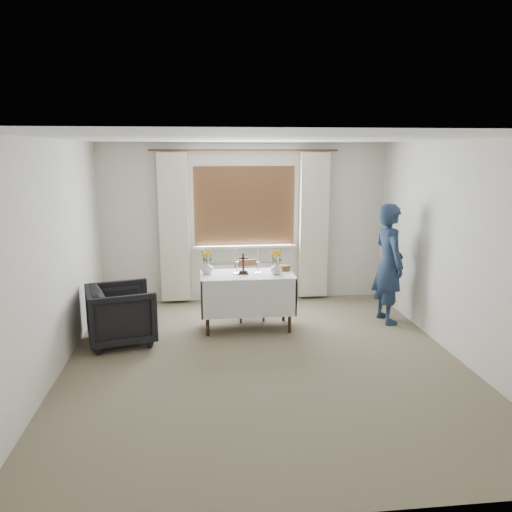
{
  "coord_description": "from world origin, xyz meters",
  "views": [
    {
      "loc": [
        -0.69,
        -5.31,
        2.37
      ],
      "look_at": [
        0.01,
        0.92,
        1.05
      ],
      "focal_mm": 35.0,
      "sensor_mm": 36.0,
      "label": 1
    }
  ],
  "objects_px": {
    "wooden_chair": "(250,290)",
    "armchair": "(121,314)",
    "flower_vase_left": "(207,267)",
    "flower_vase_right": "(276,268)",
    "person": "(389,264)",
    "altar_table": "(247,301)",
    "wooden_cross": "(243,264)"
  },
  "relations": [
    {
      "from": "altar_table",
      "to": "person",
      "type": "distance_m",
      "value": 2.04
    },
    {
      "from": "person",
      "to": "flower_vase_right",
      "type": "bearing_deg",
      "value": 88.44
    },
    {
      "from": "person",
      "to": "flower_vase_left",
      "type": "relative_size",
      "value": 9.91
    },
    {
      "from": "wooden_chair",
      "to": "person",
      "type": "bearing_deg",
      "value": -17.43
    },
    {
      "from": "altar_table",
      "to": "person",
      "type": "xyz_separation_m",
      "value": [
        1.98,
        0.07,
        0.46
      ]
    },
    {
      "from": "wooden_chair",
      "to": "flower_vase_left",
      "type": "bearing_deg",
      "value": -158.55
    },
    {
      "from": "flower_vase_right",
      "to": "altar_table",
      "type": "bearing_deg",
      "value": 171.55
    },
    {
      "from": "wooden_chair",
      "to": "flower_vase_right",
      "type": "height_order",
      "value": "flower_vase_right"
    },
    {
      "from": "person",
      "to": "flower_vase_right",
      "type": "relative_size",
      "value": 9.95
    },
    {
      "from": "person",
      "to": "flower_vase_right",
      "type": "distance_m",
      "value": 1.6
    },
    {
      "from": "person",
      "to": "altar_table",
      "type": "bearing_deg",
      "value": 85.9
    },
    {
      "from": "flower_vase_left",
      "to": "wooden_chair",
      "type": "bearing_deg",
      "value": 28.92
    },
    {
      "from": "altar_table",
      "to": "person",
      "type": "bearing_deg",
      "value": 2.02
    },
    {
      "from": "armchair",
      "to": "flower_vase_right",
      "type": "xyz_separation_m",
      "value": [
        2.0,
        0.28,
        0.48
      ]
    },
    {
      "from": "armchair",
      "to": "wooden_chair",
      "type": "bearing_deg",
      "value": -81.23
    },
    {
      "from": "wooden_chair",
      "to": "flower_vase_right",
      "type": "distance_m",
      "value": 0.7
    },
    {
      "from": "altar_table",
      "to": "wooden_cross",
      "type": "distance_m",
      "value": 0.52
    },
    {
      "from": "wooden_cross",
      "to": "armchair",
      "type": "bearing_deg",
      "value": -163.27
    },
    {
      "from": "altar_table",
      "to": "person",
      "type": "height_order",
      "value": "person"
    },
    {
      "from": "wooden_chair",
      "to": "flower_vase_right",
      "type": "xyz_separation_m",
      "value": [
        0.31,
        -0.46,
        0.43
      ]
    },
    {
      "from": "armchair",
      "to": "wooden_cross",
      "type": "xyz_separation_m",
      "value": [
        1.56,
        0.34,
        0.53
      ]
    },
    {
      "from": "person",
      "to": "wooden_cross",
      "type": "relative_size",
      "value": 5.95
    },
    {
      "from": "flower_vase_left",
      "to": "flower_vase_right",
      "type": "relative_size",
      "value": 1.0
    },
    {
      "from": "altar_table",
      "to": "armchair",
      "type": "height_order",
      "value": "altar_table"
    },
    {
      "from": "altar_table",
      "to": "wooden_chair",
      "type": "distance_m",
      "value": 0.41
    },
    {
      "from": "altar_table",
      "to": "armchair",
      "type": "bearing_deg",
      "value": -168.35
    },
    {
      "from": "wooden_cross",
      "to": "person",
      "type": "bearing_deg",
      "value": 6.12
    },
    {
      "from": "wooden_chair",
      "to": "person",
      "type": "height_order",
      "value": "person"
    },
    {
      "from": "wooden_chair",
      "to": "armchair",
      "type": "xyz_separation_m",
      "value": [
        -1.69,
        -0.74,
        -0.05
      ]
    },
    {
      "from": "altar_table",
      "to": "flower_vase_left",
      "type": "relative_size",
      "value": 7.35
    },
    {
      "from": "flower_vase_left",
      "to": "flower_vase_right",
      "type": "distance_m",
      "value": 0.92
    },
    {
      "from": "person",
      "to": "wooden_chair",
      "type": "bearing_deg",
      "value": 73.93
    }
  ]
}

